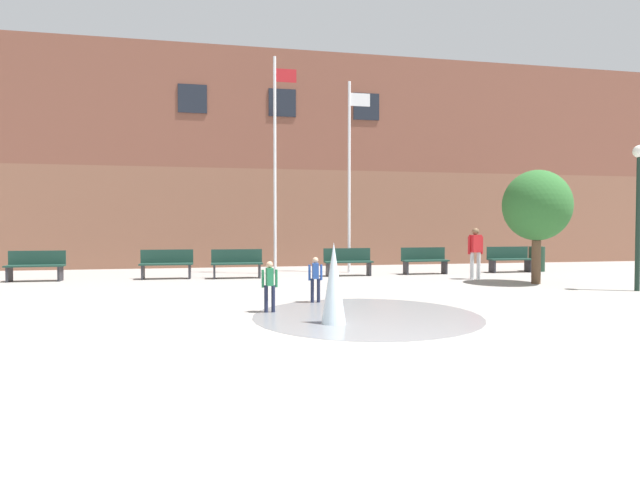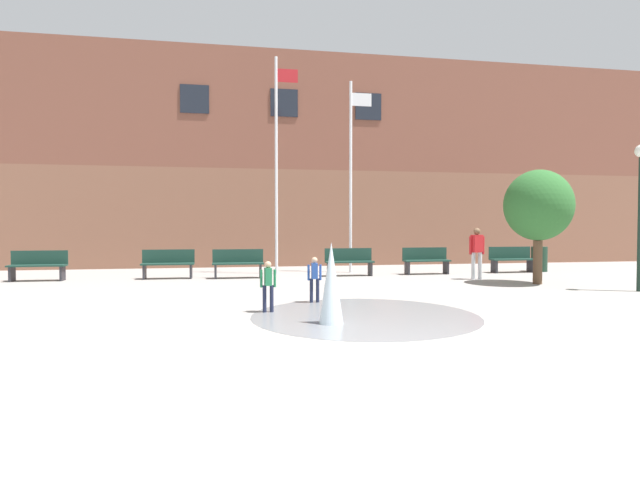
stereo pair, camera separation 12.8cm
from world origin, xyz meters
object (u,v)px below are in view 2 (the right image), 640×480
(park_bench_left_of_flagpoles, at_px, (38,265))
(trash_can, at_px, (539,259))
(flagpole_left, at_px, (277,159))
(adult_near_bench, at_px, (477,249))
(park_bench_under_right_flagpole, at_px, (349,261))
(flagpole_right, at_px, (352,171))
(park_bench_far_right, at_px, (512,259))
(child_running, at_px, (315,276))
(street_tree_near_building, at_px, (538,206))
(park_bench_near_trashcan, at_px, (426,260))
(park_bench_center, at_px, (238,263))
(child_with_pink_shirt, at_px, (268,282))
(park_bench_under_left_flagpole, at_px, (168,263))

(park_bench_left_of_flagpoles, distance_m, trash_can, 16.73)
(flagpole_left, bearing_deg, adult_near_bench, -26.59)
(park_bench_under_right_flagpole, relative_size, flagpole_right, 0.24)
(park_bench_left_of_flagpoles, xyz_separation_m, flagpole_left, (7.30, 0.97, 3.48))
(park_bench_far_right, height_order, child_running, child_running)
(park_bench_far_right, height_order, street_tree_near_building, street_tree_near_building)
(park_bench_near_trashcan, distance_m, street_tree_near_building, 4.23)
(park_bench_center, bearing_deg, trash_can, 2.03)
(child_with_pink_shirt, xyz_separation_m, child_running, (1.08, 1.03, 0.00))
(park_bench_left_of_flagpoles, height_order, park_bench_under_left_flagpole, same)
(park_bench_left_of_flagpoles, relative_size, park_bench_center, 1.00)
(park_bench_center, bearing_deg, child_running, -73.87)
(park_bench_far_right, bearing_deg, street_tree_near_building, -109.93)
(park_bench_center, height_order, flagpole_left, flagpole_left)
(flagpole_right, relative_size, street_tree_near_building, 2.07)
(park_bench_left_of_flagpoles, relative_size, child_with_pink_shirt, 1.62)
(park_bench_center, xyz_separation_m, child_with_pink_shirt, (0.47, -6.41, 0.10))
(park_bench_left_of_flagpoles, bearing_deg, flagpole_left, 7.56)
(park_bench_left_of_flagpoles, bearing_deg, adult_near_bench, -8.53)
(park_bench_near_trashcan, distance_m, flagpole_right, 4.06)
(park_bench_far_right, height_order, trash_can, park_bench_far_right)
(park_bench_center, xyz_separation_m, park_bench_near_trashcan, (6.36, 0.16, 0.00))
(child_with_pink_shirt, height_order, flagpole_left, flagpole_left)
(park_bench_under_right_flagpole, xyz_separation_m, park_bench_near_trashcan, (2.72, 0.08, 0.00))
(park_bench_under_right_flagpole, distance_m, trash_can, 7.16)
(park_bench_near_trashcan, bearing_deg, child_running, -131.01)
(park_bench_left_of_flagpoles, bearing_deg, child_with_pink_shirt, -46.08)
(child_running, distance_m, flagpole_left, 7.41)
(child_with_pink_shirt, bearing_deg, adult_near_bench, -59.59)
(park_bench_under_left_flagpole, relative_size, street_tree_near_building, 0.49)
(park_bench_under_right_flagpole, bearing_deg, flagpole_left, 153.33)
(park_bench_left_of_flagpoles, bearing_deg, trash_can, 0.46)
(park_bench_center, distance_m, flagpole_left, 3.93)
(street_tree_near_building, bearing_deg, park_bench_center, 159.54)
(child_with_pink_shirt, distance_m, street_tree_near_building, 8.72)
(park_bench_center, relative_size, trash_can, 1.78)
(park_bench_under_right_flagpole, xyz_separation_m, flagpole_left, (-2.27, 1.14, 3.48))
(adult_near_bench, height_order, child_running, adult_near_bench)
(park_bench_far_right, height_order, flagpole_right, flagpole_right)
(park_bench_far_right, bearing_deg, park_bench_center, -178.80)
(child_with_pink_shirt, relative_size, street_tree_near_building, 0.30)
(park_bench_left_of_flagpoles, relative_size, street_tree_near_building, 0.49)
(park_bench_near_trashcan, relative_size, flagpole_left, 0.22)
(park_bench_under_left_flagpole, xyz_separation_m, adult_near_bench, (9.41, -1.94, 0.45))
(park_bench_under_left_flagpole, relative_size, park_bench_center, 1.00)
(park_bench_under_left_flagpole, height_order, park_bench_far_right, same)
(trash_can, bearing_deg, child_running, -148.08)
(park_bench_near_trashcan, height_order, flagpole_right, flagpole_right)
(park_bench_under_left_flagpole, height_order, park_bench_near_trashcan, same)
(park_bench_left_of_flagpoles, bearing_deg, park_bench_under_left_flagpole, -0.56)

